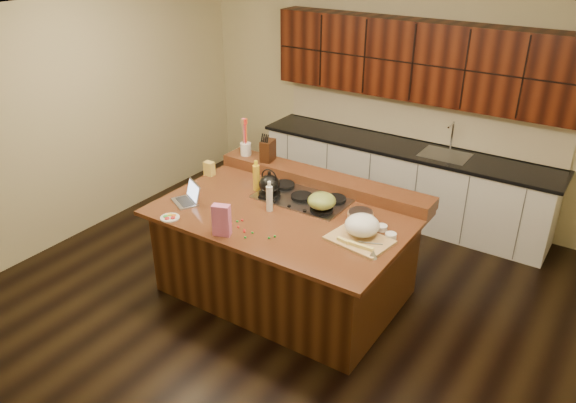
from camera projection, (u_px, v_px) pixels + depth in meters
The scene contains 33 objects.
room at pixel (285, 169), 5.14m from camera, with size 5.52×5.02×2.72m.
island at pixel (285, 252), 5.54m from camera, with size 2.40×1.60×0.92m.
back_ledge at pixel (322, 180), 5.83m from camera, with size 2.40×0.30×0.12m, color black.
cooktop at pixel (302, 198), 5.55m from camera, with size 0.92×0.52×0.05m.
back_counter at pixel (407, 142), 6.82m from camera, with size 3.70×0.66×2.40m.
kettle at pixel (269, 184), 5.55m from camera, with size 0.21×0.21×0.19m, color black.
green_bowl at pixel (322, 201), 5.26m from camera, with size 0.27×0.27×0.15m, color olive.
laptop at pixel (189, 197), 5.49m from camera, with size 0.35×0.32×0.19m.
oil_bottle at pixel (256, 178), 5.69m from camera, with size 0.07×0.07×0.27m, color gold.
vinegar_bottle at pixel (269, 199), 5.29m from camera, with size 0.06×0.06×0.25m, color silver.
wooden_tray at pixel (361, 229), 4.84m from camera, with size 0.57×0.46×0.21m.
ramekin_a at pixel (391, 236), 4.87m from camera, with size 0.10×0.10×0.04m, color white.
ramekin_b at pixel (350, 228), 5.00m from camera, with size 0.10×0.10×0.04m, color white.
ramekin_c at pixel (382, 228), 5.00m from camera, with size 0.10×0.10×0.04m, color white.
strainer_bowl at pixel (360, 218), 5.12m from camera, with size 0.24×0.24×0.09m, color #996B3F.
kitchen_timer at pixel (373, 254), 4.58m from camera, with size 0.08×0.08×0.07m, color silver.
pink_bag at pixel (222, 220), 4.87m from camera, with size 0.15×0.08×0.29m, color #C75E8D.
candy_plate at pixel (170, 218), 5.20m from camera, with size 0.18×0.18×0.01m, color white.
package_box at pixel (209, 169), 6.05m from camera, with size 0.11×0.08×0.15m, color #DEBD4E.
utensil_crock at pixel (246, 149), 6.26m from camera, with size 0.12×0.12×0.14m, color white.
knife_block at pixel (268, 151), 6.09m from camera, with size 0.12×0.19×0.23m, color black.
gumdrop_0 at pixel (253, 232), 4.95m from camera, with size 0.02×0.02×0.02m, color red.
gumdrop_1 at pixel (245, 237), 4.87m from camera, with size 0.02×0.02×0.02m, color #198C26.
gumdrop_2 at pixel (244, 230), 4.99m from camera, with size 0.02×0.02×0.02m, color red.
gumdrop_3 at pixel (226, 226), 5.05m from camera, with size 0.02×0.02×0.02m, color #198C26.
gumdrop_4 at pixel (242, 220), 5.15m from camera, with size 0.02×0.02×0.02m, color red.
gumdrop_5 at pixel (252, 233), 4.95m from camera, with size 0.02×0.02×0.02m, color #198C26.
gumdrop_6 at pixel (244, 232), 4.96m from camera, with size 0.02×0.02×0.02m, color red.
gumdrop_7 at pixel (275, 236), 4.89m from camera, with size 0.02×0.02×0.02m, color #198C26.
gumdrop_8 at pixel (231, 223), 5.10m from camera, with size 0.02×0.02×0.02m, color red.
gumdrop_9 at pixel (269, 238), 4.87m from camera, with size 0.02×0.02×0.02m, color #198C26.
gumdrop_10 at pixel (238, 227), 5.04m from camera, with size 0.02×0.02×0.02m, color red.
gumdrop_11 at pixel (237, 221), 5.13m from camera, with size 0.02×0.02×0.02m, color #198C26.
Camera 1 is at (2.62, -3.93, 3.40)m, focal length 35.00 mm.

